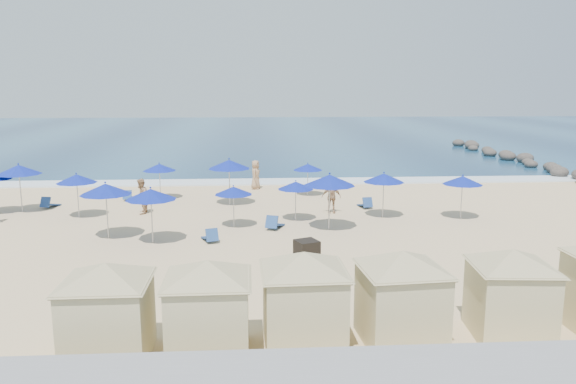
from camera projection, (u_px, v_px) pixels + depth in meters
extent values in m
plane|color=#DBBB8A|center=(232.00, 245.00, 23.88)|extent=(160.00, 160.00, 0.00)
cube|color=navy|center=(246.00, 134.00, 77.79)|extent=(160.00, 80.00, 0.06)
cube|color=white|center=(240.00, 182.00, 39.07)|extent=(160.00, 2.50, 0.08)
ellipsoid|color=#322D2A|center=(559.00, 172.00, 41.44)|extent=(1.32, 1.32, 0.86)
ellipsoid|color=#322D2A|center=(555.00, 169.00, 42.94)|extent=(1.24, 1.24, 0.81)
ellipsoid|color=#322D2A|center=(551.00, 167.00, 44.44)|extent=(1.16, 1.16, 0.75)
ellipsoid|color=#322D2A|center=(531.00, 164.00, 45.87)|extent=(1.08, 1.08, 0.70)
ellipsoid|color=#322D2A|center=(528.00, 162.00, 47.37)|extent=(1.00, 1.00, 0.65)
ellipsoid|color=#322D2A|center=(525.00, 158.00, 48.85)|extent=(1.48, 1.48, 0.96)
ellipsoid|color=#322D2A|center=(508.00, 156.00, 50.27)|extent=(1.40, 1.40, 0.91)
ellipsoid|color=#322D2A|center=(506.00, 155.00, 51.77)|extent=(1.32, 1.32, 0.86)
ellipsoid|color=#322D2A|center=(490.00, 153.00, 53.20)|extent=(1.24, 1.24, 0.81)
ellipsoid|color=#322D2A|center=(489.00, 151.00, 54.70)|extent=(1.16, 1.16, 0.75)
ellipsoid|color=#322D2A|center=(487.00, 150.00, 56.20)|extent=(1.08, 1.08, 0.70)
ellipsoid|color=#322D2A|center=(473.00, 148.00, 57.63)|extent=(1.00, 1.00, 0.65)
ellipsoid|color=#322D2A|center=(472.00, 146.00, 59.10)|extent=(1.48, 1.48, 0.96)
ellipsoid|color=#322D2A|center=(471.00, 144.00, 60.61)|extent=(1.40, 1.40, 0.91)
ellipsoid|color=#322D2A|center=(458.00, 143.00, 62.03)|extent=(1.32, 1.32, 0.86)
cube|color=black|center=(307.00, 250.00, 21.67)|extent=(1.05, 1.05, 0.80)
cube|color=beige|center=(108.00, 320.00, 13.84)|extent=(1.98, 1.98, 1.97)
cube|color=tan|center=(106.00, 282.00, 13.65)|extent=(2.08, 2.08, 0.08)
pyramid|color=tan|center=(105.00, 263.00, 13.56)|extent=(4.32, 4.32, 0.49)
cube|color=beige|center=(209.00, 317.00, 14.02)|extent=(1.99, 1.99, 1.98)
cube|color=tan|center=(208.00, 279.00, 13.83)|extent=(2.09, 2.09, 0.08)
pyramid|color=tan|center=(207.00, 260.00, 13.74)|extent=(4.33, 4.33, 0.49)
cube|color=beige|center=(304.00, 308.00, 14.53)|extent=(2.08, 2.08, 2.02)
cube|color=tan|center=(304.00, 271.00, 14.34)|extent=(2.18, 2.18, 0.08)
pyramid|color=tan|center=(304.00, 252.00, 14.24)|extent=(4.43, 4.43, 0.51)
cube|color=beige|center=(401.00, 306.00, 14.72)|extent=(2.16, 2.16, 1.99)
cube|color=tan|center=(402.00, 269.00, 14.53)|extent=(2.27, 2.27, 0.08)
pyramid|color=tan|center=(403.00, 251.00, 14.44)|extent=(4.35, 4.35, 0.50)
cube|color=beige|center=(510.00, 301.00, 15.09)|extent=(2.09, 2.09, 1.94)
cube|color=tan|center=(512.00, 267.00, 14.91)|extent=(2.20, 2.20, 0.08)
pyramid|color=tan|center=(514.00, 249.00, 14.82)|extent=(4.24, 4.24, 0.48)
cylinder|color=#A5A8AD|center=(78.00, 200.00, 28.66)|extent=(0.05, 0.05, 1.85)
cone|color=#0D1F93|center=(77.00, 179.00, 28.46)|extent=(2.05, 2.05, 0.44)
sphere|color=#0D1F93|center=(76.00, 173.00, 28.41)|extent=(0.08, 0.08, 0.08)
cylinder|color=#A5A8AD|center=(21.00, 193.00, 29.87)|extent=(0.06, 0.06, 2.10)
cone|color=#0D1F93|center=(19.00, 170.00, 29.64)|extent=(2.32, 2.32, 0.50)
sphere|color=#0D1F93|center=(18.00, 164.00, 29.58)|extent=(0.09, 0.09, 0.09)
cylinder|color=#A5A8AD|center=(107.00, 216.00, 24.74)|extent=(0.05, 0.05, 2.03)
cone|color=#0D1F93|center=(106.00, 189.00, 24.51)|extent=(2.24, 2.24, 0.48)
sphere|color=#0D1F93|center=(105.00, 182.00, 24.46)|extent=(0.09, 0.09, 0.09)
cylinder|color=#A5A8AD|center=(160.00, 185.00, 33.24)|extent=(0.05, 0.05, 1.76)
cone|color=#0D1F93|center=(159.00, 167.00, 33.05)|extent=(1.94, 1.94, 0.42)
sphere|color=#0D1F93|center=(159.00, 163.00, 33.00)|extent=(0.07, 0.07, 0.07)
cylinder|color=#A5A8AD|center=(234.00, 210.00, 26.69)|extent=(0.04, 0.04, 1.63)
cone|color=#0D1F93|center=(233.00, 191.00, 26.51)|extent=(1.80, 1.80, 0.39)
sphere|color=#0D1F93|center=(233.00, 186.00, 26.47)|extent=(0.07, 0.07, 0.07)
cylinder|color=#A5A8AD|center=(152.00, 221.00, 23.98)|extent=(0.05, 0.05, 1.96)
cone|color=#0D1F93|center=(151.00, 194.00, 23.76)|extent=(2.16, 2.16, 0.46)
sphere|color=#0D1F93|center=(150.00, 188.00, 23.71)|extent=(0.08, 0.08, 0.08)
cylinder|color=#A5A8AD|center=(230.00, 186.00, 31.62)|extent=(0.06, 0.06, 2.13)
cone|color=#0D1F93|center=(229.00, 164.00, 31.39)|extent=(2.35, 2.35, 0.50)
sphere|color=#0D1F93|center=(229.00, 159.00, 31.33)|extent=(0.09, 0.09, 0.09)
cylinder|color=#A5A8AD|center=(329.00, 207.00, 26.15)|extent=(0.06, 0.06, 2.17)
cone|color=#0D1F93|center=(330.00, 180.00, 25.91)|extent=(2.40, 2.40, 0.51)
sphere|color=#0D1F93|center=(330.00, 173.00, 25.85)|extent=(0.09, 0.09, 0.09)
cylinder|color=#A5A8AD|center=(308.00, 183.00, 34.33)|extent=(0.04, 0.04, 1.62)
cone|color=#0D1F93|center=(308.00, 167.00, 34.15)|extent=(1.80, 1.80, 0.38)
sphere|color=#0D1F93|center=(308.00, 163.00, 34.10)|extent=(0.07, 0.07, 0.07)
cylinder|color=#A5A8AD|center=(383.00, 199.00, 28.66)|extent=(0.05, 0.05, 1.88)
cone|color=#0D1F93|center=(384.00, 178.00, 28.45)|extent=(2.08, 2.08, 0.45)
sphere|color=#0D1F93|center=(384.00, 172.00, 28.40)|extent=(0.08, 0.08, 0.08)
cylinder|color=#A5A8AD|center=(461.00, 201.00, 28.38)|extent=(0.05, 0.05, 1.82)
cone|color=#0D1F93|center=(463.00, 180.00, 28.18)|extent=(2.01, 2.01, 0.43)
sphere|color=#0D1F93|center=(463.00, 175.00, 28.13)|extent=(0.08, 0.08, 0.08)
cylinder|color=#A5A8AD|center=(296.00, 204.00, 28.01)|extent=(0.04, 0.04, 1.64)
cone|color=#0D1F93|center=(296.00, 185.00, 27.83)|extent=(1.81, 1.81, 0.39)
sphere|color=#0D1F93|center=(296.00, 181.00, 27.78)|extent=(0.07, 0.07, 0.07)
cube|color=navy|center=(51.00, 204.00, 31.18)|extent=(0.82, 1.26, 0.32)
cube|color=navy|center=(45.00, 202.00, 30.66)|extent=(0.61, 0.45, 0.56)
cube|color=navy|center=(129.00, 197.00, 33.29)|extent=(0.54, 1.11, 0.30)
cube|color=navy|center=(127.00, 195.00, 32.80)|extent=(0.52, 0.31, 0.53)
cube|color=navy|center=(210.00, 237.00, 24.48)|extent=(0.85, 1.23, 0.31)
cube|color=navy|center=(212.00, 235.00, 24.01)|extent=(0.60, 0.46, 0.54)
cube|color=navy|center=(275.00, 224.00, 26.67)|extent=(0.98, 1.34, 0.34)
cube|color=navy|center=(272.00, 222.00, 26.15)|extent=(0.66, 0.52, 0.59)
cube|color=navy|center=(364.00, 205.00, 31.16)|extent=(0.71, 1.19, 0.31)
cube|color=navy|center=(368.00, 202.00, 30.66)|extent=(0.57, 0.39, 0.55)
imported|color=tan|center=(141.00, 196.00, 29.44)|extent=(0.74, 0.94, 1.88)
imported|color=tan|center=(331.00, 197.00, 29.69)|extent=(1.03, 0.45, 1.73)
imported|color=tan|center=(256.00, 175.00, 36.52)|extent=(0.80, 1.04, 1.89)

